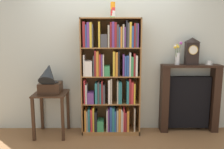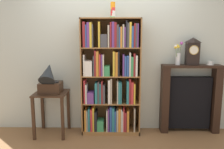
% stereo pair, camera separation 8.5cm
% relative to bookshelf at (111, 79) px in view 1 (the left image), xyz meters
% --- Properties ---
extents(ground_plane, '(7.84, 6.40, 0.02)m').
position_rel_bookshelf_xyz_m(ground_plane, '(0.00, -0.12, -0.92)').
color(ground_plane, brown).
extents(wall_back, '(4.84, 0.08, 2.70)m').
position_rel_bookshelf_xyz_m(wall_back, '(0.18, 0.22, 0.43)').
color(wall_back, beige).
rests_on(wall_back, ground).
extents(bookshelf, '(0.96, 0.33, 1.90)m').
position_rel_bookshelf_xyz_m(bookshelf, '(0.00, 0.00, 0.00)').
color(bookshelf, olive).
rests_on(bookshelf, ground).
extents(cup_stack, '(0.07, 0.07, 0.24)m').
position_rel_bookshelf_xyz_m(cup_stack, '(0.03, -0.03, 1.10)').
color(cup_stack, green).
rests_on(cup_stack, bookshelf).
extents(side_table_left, '(0.52, 0.52, 0.71)m').
position_rel_bookshelf_xyz_m(side_table_left, '(-0.97, -0.09, -0.38)').
color(side_table_left, '#382316').
rests_on(side_table_left, ground).
extents(gramophone, '(0.34, 0.46, 0.54)m').
position_rel_bookshelf_xyz_m(gramophone, '(-0.97, -0.14, 0.02)').
color(gramophone, '#382316').
rests_on(gramophone, side_table_left).
extents(fireplace_mantel, '(0.98, 0.23, 1.15)m').
position_rel_bookshelf_xyz_m(fireplace_mantel, '(1.33, 0.08, -0.35)').
color(fireplace_mantel, black).
rests_on(fireplace_mantel, ground).
extents(mantel_clock, '(0.20, 0.14, 0.44)m').
position_rel_bookshelf_xyz_m(mantel_clock, '(1.32, 0.06, 0.46)').
color(mantel_clock, black).
rests_on(mantel_clock, fireplace_mantel).
extents(flower_vase, '(0.16, 0.14, 0.38)m').
position_rel_bookshelf_xyz_m(flower_vase, '(1.09, 0.06, 0.39)').
color(flower_vase, silver).
rests_on(flower_vase, fireplace_mantel).
extents(teacup_with_saucer, '(0.13, 0.12, 0.06)m').
position_rel_bookshelf_xyz_m(teacup_with_saucer, '(1.62, 0.06, 0.26)').
color(teacup_with_saucer, white).
rests_on(teacup_with_saucer, fireplace_mantel).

